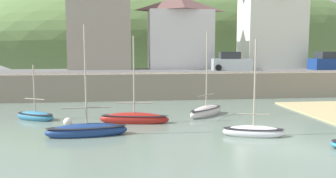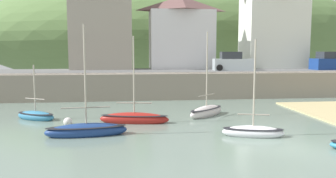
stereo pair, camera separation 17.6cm
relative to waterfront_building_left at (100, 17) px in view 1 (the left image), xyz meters
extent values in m
cube|color=slate|center=(10.44, -25.20, -8.27)|extent=(48.00, 40.00, 0.06)
cube|color=gray|center=(10.44, -8.20, -7.04)|extent=(48.00, 2.40, 2.40)
cube|color=#606060|center=(10.44, -4.50, -5.89)|extent=(48.00, 9.00, 0.10)
ellipsoid|color=#587841|center=(12.93, 30.00, -0.95)|extent=(80.00, 44.00, 20.82)
cube|color=#A59C8B|center=(0.00, 0.00, -1.18)|extent=(6.72, 5.02, 9.31)
cube|color=silver|center=(9.07, 0.00, -2.55)|extent=(7.22, 4.47, 6.58)
pyramid|color=brown|center=(9.07, 0.00, 1.58)|extent=(7.52, 4.77, 1.67)
cube|color=white|center=(20.16, 0.00, -1.45)|extent=(7.03, 4.64, 8.78)
cube|color=gray|center=(23.13, 4.00, -1.32)|extent=(2.80, 2.80, 9.05)
ellipsoid|color=#A4201A|center=(3.24, -18.72, -8.00)|extent=(4.49, 1.72, 0.87)
ellipsoid|color=black|center=(3.24, -18.72, -7.76)|extent=(4.40, 1.69, 0.12)
cylinder|color=#B2A893|center=(3.24, -18.72, -5.18)|extent=(0.09, 0.09, 4.77)
cylinder|color=gray|center=(3.24, -18.72, -6.96)|extent=(2.20, 0.48, 0.07)
ellipsoid|color=navy|center=(0.62, -21.65, -8.00)|extent=(4.45, 1.63, 0.87)
ellipsoid|color=black|center=(0.62, -21.65, -7.76)|extent=(4.36, 1.60, 0.12)
cylinder|color=#B2A893|center=(0.62, -21.65, -4.94)|extent=(0.09, 0.09, 5.25)
cylinder|color=gray|center=(0.62, -21.65, -6.71)|extent=(2.58, 0.34, 0.07)
ellipsoid|color=white|center=(9.49, -22.84, -8.04)|extent=(3.42, 1.80, 0.74)
ellipsoid|color=black|center=(9.49, -22.84, -7.83)|extent=(3.35, 1.76, 0.12)
cylinder|color=#B2A893|center=(9.49, -22.84, -5.37)|extent=(0.09, 0.09, 4.58)
cylinder|color=gray|center=(9.49, -22.84, -7.06)|extent=(1.61, 0.48, 0.07)
ellipsoid|color=silver|center=(8.29, -16.93, -7.99)|extent=(3.26, 3.14, 0.93)
ellipsoid|color=black|center=(8.29, -16.93, -7.73)|extent=(3.20, 3.08, 0.12)
cylinder|color=#B2A893|center=(8.29, -16.93, -4.98)|extent=(0.09, 0.09, 5.09)
cylinder|color=gray|center=(8.29, -16.93, -6.78)|extent=(1.41, 1.33, 0.07)
ellipsoid|color=teal|center=(-3.24, -16.82, -8.04)|extent=(3.07, 2.39, 0.72)
ellipsoid|color=black|center=(-3.24, -16.82, -7.84)|extent=(3.00, 2.35, 0.12)
cylinder|color=#B2A893|center=(-3.24, -16.82, -6.16)|extent=(0.09, 0.09, 3.05)
cylinder|color=gray|center=(-3.24, -16.82, -6.87)|extent=(1.46, 0.88, 0.07)
cube|color=#B0BEC3|center=(13.94, -4.50, -5.24)|extent=(4.23, 2.04, 1.20)
cube|color=#282D33|center=(13.69, -4.50, -4.29)|extent=(2.22, 1.67, 0.80)
cylinder|color=black|center=(15.59, -3.70, -5.52)|extent=(0.64, 0.22, 0.64)
cylinder|color=black|center=(15.59, -5.30, -5.52)|extent=(0.64, 0.22, 0.64)
cylinder|color=black|center=(12.29, -3.70, -5.52)|extent=(0.64, 0.22, 0.64)
cylinder|color=black|center=(12.29, -5.30, -5.52)|extent=(0.64, 0.22, 0.64)
cube|color=navy|center=(24.88, -4.50, -5.24)|extent=(4.26, 2.12, 1.20)
cube|color=#282D33|center=(24.63, -4.50, -4.29)|extent=(2.25, 1.71, 0.80)
cylinder|color=black|center=(23.23, -3.70, -5.52)|extent=(0.64, 0.22, 0.64)
cylinder|color=black|center=(23.23, -5.30, -5.52)|extent=(0.64, 0.22, 0.64)
sphere|color=silver|center=(-0.84, -18.73, -8.07)|extent=(0.55, 0.55, 0.55)
camera|label=1|loc=(2.72, -40.43, -3.59)|focal=37.33mm
camera|label=2|loc=(2.89, -40.45, -3.59)|focal=37.33mm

